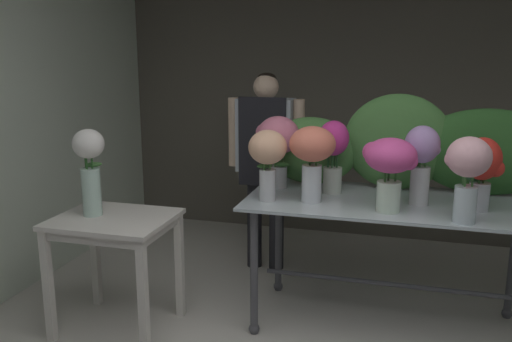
% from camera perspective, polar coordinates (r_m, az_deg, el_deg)
% --- Properties ---
extents(ground_plane, '(7.65, 7.65, 0.00)m').
position_cam_1_polar(ground_plane, '(3.92, 8.94, -14.44)').
color(ground_plane, beige).
extents(wall_back, '(4.84, 0.12, 2.80)m').
position_cam_1_polar(wall_back, '(5.24, 11.79, 8.27)').
color(wall_back, '#5B564C').
rests_on(wall_back, ground).
extents(wall_left, '(0.12, 3.60, 2.80)m').
position_cam_1_polar(wall_left, '(4.47, -23.07, 6.85)').
color(wall_left, silver).
rests_on(wall_left, ground).
extents(display_table_glass, '(1.80, 0.86, 0.86)m').
position_cam_1_polar(display_table_glass, '(3.53, 13.93, -5.23)').
color(display_table_glass, silver).
rests_on(display_table_glass, ground).
extents(side_table_white, '(0.72, 0.60, 0.75)m').
position_cam_1_polar(side_table_white, '(3.53, -14.73, -6.30)').
color(side_table_white, silver).
rests_on(side_table_white, ground).
extents(florist, '(0.62, 0.24, 1.60)m').
position_cam_1_polar(florist, '(4.31, 1.02, 2.19)').
color(florist, '#232328').
rests_on(florist, ground).
extents(foliage_backdrop, '(1.92, 0.30, 0.64)m').
position_cam_1_polar(foliage_backdrop, '(3.73, 15.00, 2.34)').
color(foliage_backdrop, '#477F3D').
rests_on(foliage_backdrop, display_table_glass).
extents(vase_fuchsia_lilies, '(0.32, 0.30, 0.43)m').
position_cam_1_polar(vase_fuchsia_lilies, '(3.19, 13.93, 0.76)').
color(vase_fuchsia_lilies, silver).
rests_on(vase_fuchsia_lilies, display_table_glass).
extents(vase_blush_freesia, '(0.24, 0.23, 0.47)m').
position_cam_1_polar(vase_blush_freesia, '(3.09, 21.47, 0.23)').
color(vase_blush_freesia, silver).
rests_on(vase_blush_freesia, display_table_glass).
extents(vase_magenta_stock, '(0.21, 0.20, 0.48)m').
position_cam_1_polar(vase_magenta_stock, '(3.54, 8.12, 2.13)').
color(vase_magenta_stock, silver).
rests_on(vase_magenta_stock, display_table_glass).
extents(vase_peach_carnations, '(0.24, 0.24, 0.45)m').
position_cam_1_polar(vase_peach_carnations, '(3.32, 1.29, 1.73)').
color(vase_peach_carnations, silver).
rests_on(vase_peach_carnations, display_table_glass).
extents(vase_lilac_anemones, '(0.24, 0.21, 0.49)m').
position_cam_1_polar(vase_lilac_anemones, '(3.38, 17.02, 1.38)').
color(vase_lilac_anemones, silver).
rests_on(vase_lilac_anemones, display_table_glass).
extents(vase_coral_tulips, '(0.28, 0.28, 0.47)m').
position_cam_1_polar(vase_coral_tulips, '(3.31, 5.93, 1.89)').
color(vase_coral_tulips, silver).
rests_on(vase_coral_tulips, display_table_glass).
extents(vase_scarlet_ranunculus, '(0.23, 0.22, 0.43)m').
position_cam_1_polar(vase_scarlet_ranunculus, '(3.38, 22.79, 0.33)').
color(vase_scarlet_ranunculus, silver).
rests_on(vase_scarlet_ranunculus, display_table_glass).
extents(vase_rosy_snapdragons, '(0.31, 0.29, 0.49)m').
position_cam_1_polar(vase_rosy_snapdragons, '(3.65, 2.27, 3.20)').
color(vase_rosy_snapdragons, silver).
rests_on(vase_rosy_snapdragons, display_table_glass).
extents(vase_white_roses_tall, '(0.19, 0.19, 0.55)m').
position_cam_1_polar(vase_white_roses_tall, '(3.50, -17.13, 0.34)').
color(vase_white_roses_tall, silver).
rests_on(vase_white_roses_tall, side_table_white).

